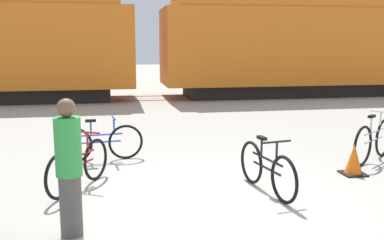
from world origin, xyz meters
TOP-DOWN VIEW (x-y plane):
  - ground_plane at (0.00, 0.00)m, footprint 80.00×80.00m
  - freight_train at (-0.00, 12.22)m, footprint 25.67×3.05m
  - rail_near at (0.00, 11.50)m, footprint 37.67×0.07m
  - rail_far at (0.00, 12.94)m, footprint 37.67×0.07m
  - bicycle_maroon at (-2.02, 0.87)m, footprint 0.88×1.52m
  - bicycle_black at (0.84, 0.19)m, footprint 0.46×1.69m
  - bicycle_silver at (3.52, 1.61)m, footprint 1.46×1.10m
  - bicycle_blue at (-1.73, 2.53)m, footprint 1.67×0.46m
  - person_in_green at (-1.99, -0.90)m, footprint 0.31×0.31m
  - traffic_cone at (2.67, 0.83)m, footprint 0.40×0.40m

SIDE VIEW (x-z plane):
  - ground_plane at x=0.00m, z-range 0.00..0.00m
  - rail_near at x=0.00m, z-range 0.00..0.01m
  - rail_far at x=0.00m, z-range 0.00..0.01m
  - traffic_cone at x=2.67m, z-range -0.02..0.53m
  - bicycle_blue at x=-1.73m, z-range -0.06..0.80m
  - bicycle_black at x=0.84m, z-range -0.06..0.81m
  - bicycle_maroon at x=-2.02m, z-range -0.06..0.81m
  - bicycle_silver at x=3.52m, z-range -0.07..0.88m
  - person_in_green at x=-1.99m, z-range 0.01..1.68m
  - freight_train at x=0.00m, z-range 0.10..5.20m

